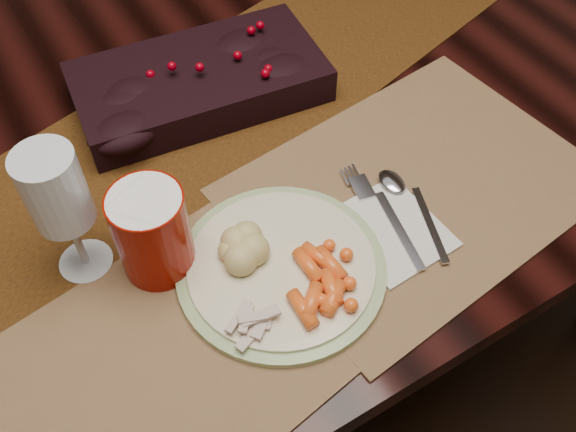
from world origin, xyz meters
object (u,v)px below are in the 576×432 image
placemat_main (414,188)px  red_cup (153,233)px  dinner_plate (281,268)px  baby_carrots (315,280)px  turkey_shreds (249,321)px  dining_table (215,265)px  napkin (391,230)px  wine_glass (66,216)px  centerpiece (199,77)px  mashed_potatoes (242,247)px

placemat_main → red_cup: red_cup is taller
dinner_plate → baby_carrots: (0.02, -0.05, 0.02)m
dinner_plate → turkey_shreds: turkey_shreds is taller
dinner_plate → baby_carrots: bearing=-65.4°
baby_carrots → red_cup: red_cup is taller
dining_table → red_cup: (-0.14, -0.20, 0.44)m
turkey_shreds → napkin: (0.24, 0.03, -0.02)m
placemat_main → dinner_plate: dinner_plate is taller
placemat_main → wine_glass: wine_glass is taller
centerpiece → napkin: centerpiece is taller
dinner_plate → wine_glass: bearing=145.5°
dinner_plate → mashed_potatoes: bearing=133.4°
placemat_main → napkin: 0.09m
napkin → wine_glass: wine_glass is taller
baby_carrots → dining_table: bearing=91.0°
centerpiece → wine_glass: bearing=-142.1°
baby_carrots → red_cup: bearing=136.9°
napkin → dinner_plate: bearing=169.6°
placemat_main → turkey_shreds: bearing=-172.3°
mashed_potatoes → turkey_shreds: mashed_potatoes is taller
dining_table → mashed_potatoes: 0.49m
baby_carrots → napkin: baby_carrots is taller
dining_table → red_cup: 0.51m
turkey_shreds → red_cup: 0.16m
wine_glass → red_cup: bearing=-31.8°
baby_carrots → wine_glass: (-0.23, 0.19, 0.07)m
napkin → dining_table: bearing=111.6°
dining_table → wine_glass: 0.55m
baby_carrots → turkey_shreds: size_ratio=1.59×
mashed_potatoes → red_cup: size_ratio=0.58×
napkin → mashed_potatoes: bearing=160.4°
dinner_plate → red_cup: size_ratio=2.11×
dinner_plate → mashed_potatoes: size_ratio=3.66×
baby_carrots → wine_glass: 0.31m
mashed_potatoes → wine_glass: 0.21m
napkin → centerpiece: bearing=101.8°
dinner_plate → wine_glass: 0.27m
red_cup → centerpiece: bearing=54.4°
dinner_plate → mashed_potatoes: 0.06m
wine_glass → turkey_shreds: bearing=-55.8°
dinner_plate → mashed_potatoes: (-0.03, 0.04, 0.03)m
turkey_shreds → napkin: 0.24m
mashed_potatoes → red_cup: (-0.09, 0.06, 0.03)m
mashed_potatoes → napkin: 0.21m
placemat_main → baby_carrots: bearing=-168.1°
dinner_plate → dining_table: bearing=87.1°
turkey_shreds → red_cup: (-0.05, 0.15, 0.04)m
placemat_main → turkey_shreds: 0.32m
dinner_plate → wine_glass: (-0.21, 0.14, 0.09)m
baby_carrots → turkey_shreds: baby_carrots is taller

